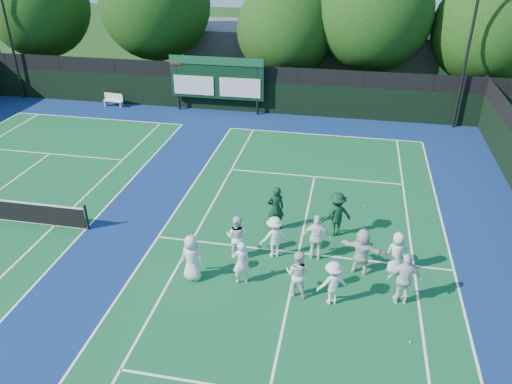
# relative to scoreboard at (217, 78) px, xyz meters

# --- Properties ---
(ground) EXTENTS (120.00, 120.00, 0.00)m
(ground) POSITION_rel_scoreboard_xyz_m (7.01, -15.59, -2.19)
(ground) COLOR #153B10
(ground) RESTS_ON ground
(court_apron) EXTENTS (34.00, 32.00, 0.01)m
(court_apron) POSITION_rel_scoreboard_xyz_m (1.01, -14.59, -2.19)
(court_apron) COLOR navy
(court_apron) RESTS_ON ground
(near_court) EXTENTS (11.05, 23.85, 0.01)m
(near_court) POSITION_rel_scoreboard_xyz_m (7.01, -14.59, -2.18)
(near_court) COLOR #12582B
(near_court) RESTS_ON ground
(back_fence) EXTENTS (34.00, 0.08, 3.00)m
(back_fence) POSITION_rel_scoreboard_xyz_m (1.01, 0.41, -0.83)
(back_fence) COLOR black
(back_fence) RESTS_ON ground
(scoreboard) EXTENTS (6.00, 0.21, 3.55)m
(scoreboard) POSITION_rel_scoreboard_xyz_m (0.00, 0.00, 0.00)
(scoreboard) COLOR black
(scoreboard) RESTS_ON ground
(clubhouse) EXTENTS (18.00, 6.00, 4.00)m
(clubhouse) POSITION_rel_scoreboard_xyz_m (5.01, 8.41, -0.19)
(clubhouse) COLOR slate
(clubhouse) RESTS_ON ground
(light_pole_left) EXTENTS (1.20, 0.30, 10.12)m
(light_pole_left) POSITION_rel_scoreboard_xyz_m (-13.99, 0.11, 4.11)
(light_pole_left) COLOR black
(light_pole_left) RESTS_ON ground
(light_pole_right) EXTENTS (1.20, 0.30, 10.12)m
(light_pole_right) POSITION_rel_scoreboard_xyz_m (14.51, 0.11, 4.11)
(light_pole_right) COLOR black
(light_pole_right) RESTS_ON ground
(bench) EXTENTS (1.39, 0.54, 0.86)m
(bench) POSITION_rel_scoreboard_xyz_m (-7.07, -0.22, -1.73)
(bench) COLOR silver
(bench) RESTS_ON ground
(tree_a) EXTENTS (7.16, 7.16, 9.15)m
(tree_a) POSITION_rel_scoreboard_xyz_m (-13.88, 3.99, 3.19)
(tree_a) COLOR black
(tree_a) RESTS_ON ground
(tree_b) EXTENTS (7.47, 7.47, 9.69)m
(tree_b) POSITION_rel_scoreboard_xyz_m (-5.06, 3.99, 3.56)
(tree_b) COLOR black
(tree_b) RESTS_ON ground
(tree_c) EXTENTS (6.46, 6.46, 7.80)m
(tree_c) POSITION_rel_scoreboard_xyz_m (3.90, 3.99, 2.21)
(tree_c) COLOR black
(tree_c) RESTS_ON ground
(tree_d) EXTENTS (7.24, 7.24, 9.36)m
(tree_d) POSITION_rel_scoreboard_xyz_m (9.51, 3.99, 3.36)
(tree_d) COLOR black
(tree_d) RESTS_ON ground
(tree_e) EXTENTS (6.78, 6.78, 8.36)m
(tree_e) POSITION_rel_scoreboard_xyz_m (16.38, 3.99, 2.60)
(tree_e) COLOR black
(tree_e) RESTS_ON ground
(tennis_ball_0) EXTENTS (0.07, 0.07, 0.07)m
(tennis_ball_0) POSITION_rel_scoreboard_xyz_m (6.39, -14.82, -2.16)
(tennis_ball_0) COLOR gold
(tennis_ball_0) RESTS_ON ground
(tennis_ball_1) EXTENTS (0.07, 0.07, 0.07)m
(tennis_ball_1) POSITION_rel_scoreboard_xyz_m (7.73, -12.70, -2.16)
(tennis_ball_1) COLOR gold
(tennis_ball_1) RESTS_ON ground
(tennis_ball_2) EXTENTS (0.07, 0.07, 0.07)m
(tennis_ball_2) POSITION_rel_scoreboard_xyz_m (10.73, -18.43, -2.16)
(tennis_ball_2) COLOR gold
(tennis_ball_2) RESTS_ON ground
(tennis_ball_3) EXTENTS (0.07, 0.07, 0.07)m
(tennis_ball_3) POSITION_rel_scoreboard_xyz_m (4.24, -12.91, -2.16)
(tennis_ball_3) COLOR gold
(tennis_ball_3) RESTS_ON ground
(tennis_ball_4) EXTENTS (0.07, 0.07, 0.07)m
(tennis_ball_4) POSITION_rel_scoreboard_xyz_m (9.38, -10.62, -2.16)
(tennis_ball_4) COLOR gold
(tennis_ball_4) RESTS_ON ground
(tennis_ball_5) EXTENTS (0.07, 0.07, 0.07)m
(tennis_ball_5) POSITION_rel_scoreboard_xyz_m (8.39, -15.07, -2.16)
(tennis_ball_5) COLOR gold
(tennis_ball_5) RESTS_ON ground
(player_front_0) EXTENTS (0.93, 0.71, 1.70)m
(player_front_0) POSITION_rel_scoreboard_xyz_m (3.64, -16.75, -1.34)
(player_front_0) COLOR silver
(player_front_0) RESTS_ON ground
(player_front_1) EXTENTS (0.69, 0.57, 1.62)m
(player_front_1) POSITION_rel_scoreboard_xyz_m (5.32, -16.65, -1.38)
(player_front_1) COLOR white
(player_front_1) RESTS_ON ground
(player_front_2) EXTENTS (0.92, 0.78, 1.67)m
(player_front_2) POSITION_rel_scoreboard_xyz_m (7.23, -16.88, -1.35)
(player_front_2) COLOR silver
(player_front_2) RESTS_ON ground
(player_front_3) EXTENTS (1.15, 0.91, 1.56)m
(player_front_3) POSITION_rel_scoreboard_xyz_m (8.37, -17.09, -1.41)
(player_front_3) COLOR white
(player_front_3) RESTS_ON ground
(player_front_4) EXTENTS (1.13, 0.58, 1.85)m
(player_front_4) POSITION_rel_scoreboard_xyz_m (10.56, -16.64, -1.27)
(player_front_4) COLOR white
(player_front_4) RESTS_ON ground
(player_back_0) EXTENTS (0.88, 0.72, 1.68)m
(player_back_0) POSITION_rel_scoreboard_xyz_m (4.82, -15.18, -1.35)
(player_back_0) COLOR white
(player_back_0) RESTS_ON ground
(player_back_1) EXTENTS (1.20, 0.98, 1.62)m
(player_back_1) POSITION_rel_scoreboard_xyz_m (6.15, -14.91, -1.38)
(player_back_1) COLOR white
(player_back_1) RESTS_ON ground
(player_back_2) EXTENTS (1.06, 0.46, 1.78)m
(player_back_2) POSITION_rel_scoreboard_xyz_m (7.65, -14.78, -1.30)
(player_back_2) COLOR white
(player_back_2) RESTS_ON ground
(player_back_3) EXTENTS (1.70, 0.98, 1.75)m
(player_back_3) POSITION_rel_scoreboard_xyz_m (9.24, -15.29, -1.32)
(player_back_3) COLOR silver
(player_back_3) RESTS_ON ground
(player_back_4) EXTENTS (0.89, 0.70, 1.59)m
(player_back_4) POSITION_rel_scoreboard_xyz_m (10.42, -15.04, -1.40)
(player_back_4) COLOR silver
(player_back_4) RESTS_ON ground
(coach_left) EXTENTS (0.81, 0.69, 1.89)m
(coach_left) POSITION_rel_scoreboard_xyz_m (5.90, -13.12, -1.25)
(coach_left) COLOR #0D321D
(coach_left) RESTS_ON ground
(coach_right) EXTENTS (1.36, 1.12, 1.83)m
(coach_right) POSITION_rel_scoreboard_xyz_m (8.26, -13.06, -1.27)
(coach_right) COLOR #0E351E
(coach_right) RESTS_ON ground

